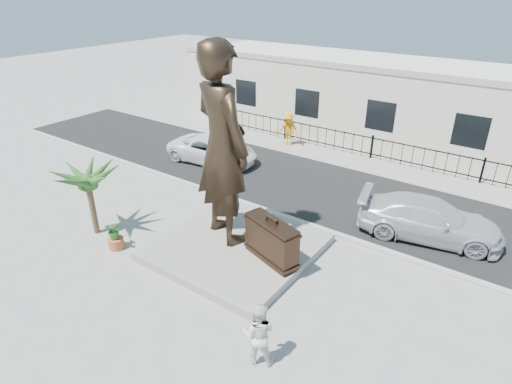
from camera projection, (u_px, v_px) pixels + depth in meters
ground at (221, 277)px, 14.06m from camera, size 100.00×100.00×0.00m
street at (331, 189)px, 19.89m from camera, size 40.00×7.00×0.01m
curb at (292, 219)px, 17.31m from camera, size 40.00×0.25×0.12m
far_sidewalk at (365, 162)px, 22.80m from camera, size 40.00×2.50×0.02m
plinth at (237, 247)px, 15.35m from camera, size 5.20×5.20×0.30m
fence at (372, 148)px, 23.12m from camera, size 22.00×0.10×1.20m
building at (402, 102)px, 25.47m from camera, size 28.00×7.00×4.40m
statue at (222, 146)px, 14.30m from camera, size 2.95×2.43×6.94m
suitcase at (271, 241)px, 14.12m from camera, size 2.16×1.24×1.45m
tourist at (259, 333)px, 10.60m from camera, size 1.06×0.97×1.77m
car_white at (213, 150)px, 22.61m from camera, size 5.05×2.72×1.35m
car_silver at (429, 219)px, 15.91m from camera, size 5.50×3.17×1.50m
worker at (288, 129)px, 24.76m from camera, size 1.38×0.98×1.93m
palm_tree at (97, 232)px, 16.52m from camera, size 1.80×1.80×3.20m
planter at (116, 243)px, 15.48m from camera, size 0.56×0.56×0.40m
shrub at (114, 231)px, 15.24m from camera, size 0.67×0.60×0.67m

